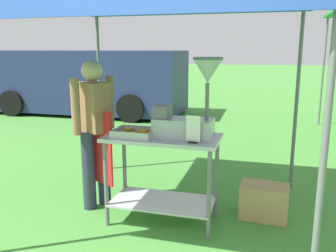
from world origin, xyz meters
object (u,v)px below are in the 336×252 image
Objects in this scene: donut_tray at (135,133)px; vendor at (95,127)px; stall_canopy at (165,4)px; supply_crate at (264,201)px; donut_cart at (163,162)px; van_navy at (85,81)px; donut_fryer at (190,108)px; menu_sign at (193,131)px.

vendor reaches higher than donut_tray.
supply_crate is (0.99, 0.27, -1.95)m from stall_canopy.
donut_cart is 0.21× the size of van_navy.
donut_cart is at bearing 16.93° from donut_tray.
stall_canopy reaches higher than donut_cart.
vendor is 1.95m from supply_crate.
donut_fryer is (0.26, -0.09, -0.95)m from stall_canopy.
vendor is at bearing 156.76° from donut_tray.
stall_canopy is 0.99m from donut_fryer.
supply_crate is at bearing 26.48° from donut_fryer.
menu_sign is 0.05× the size of van_navy.
stall_canopy reaches higher than van_navy.
donut_fryer reaches higher than vendor.
supply_crate is at bearing 40.38° from menu_sign.
donut_cart reaches higher than supply_crate.
donut_fryer is at bearing 111.84° from menu_sign.
van_navy is at bearing 124.75° from donut_cart.
donut_cart is 2.20× the size of supply_crate.
vendor is at bearing 163.28° from menu_sign.
donut_fryer reaches higher than supply_crate.
stall_canopy is at bearing 90.00° from donut_cart.
vendor is at bearing -60.53° from van_navy.
vendor is 6.19m from van_navy.
donut_cart is at bearing -11.37° from vendor.
donut_fryer is 3.03× the size of menu_sign.
menu_sign is at bearing -53.84° from van_navy.
van_navy reaches higher than menu_sign.
van_navy is (-4.19, 5.74, -0.12)m from menu_sign.
menu_sign is (0.08, -0.19, -0.17)m from donut_fryer.
supply_crate is at bearing 19.80° from donut_tray.
stall_canopy reaches higher than donut_tray.
van_navy is (-3.85, 5.55, 0.25)m from donut_cart.
vendor reaches higher than supply_crate.
donut_fryer is 1.11m from vendor.
donut_tray is at bearing -23.24° from vendor.
donut_tray is (-0.25, -0.08, 0.29)m from donut_cart.
donut_tray is at bearing -170.62° from donut_fryer.
donut_tray reaches higher than supply_crate.
donut_fryer reaches higher than menu_sign.
van_navy is at bearing 126.59° from donut_fryer.
donut_tray is 1.51m from supply_crate.
menu_sign is 1.19m from supply_crate.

